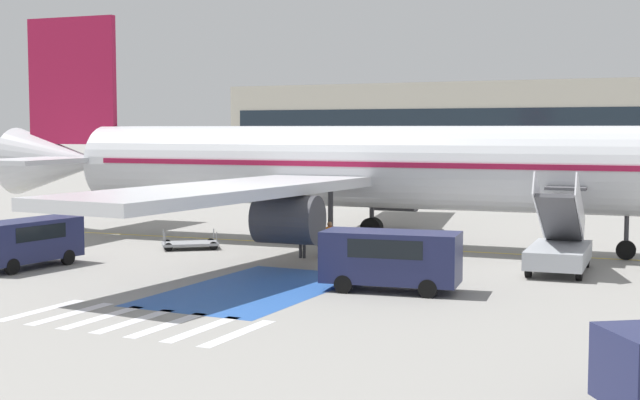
% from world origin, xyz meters
% --- Properties ---
extents(ground_plane, '(600.00, 600.00, 0.00)m').
position_xyz_m(ground_plane, '(0.00, 0.00, 0.00)').
color(ground_plane, gray).
extents(apron_leadline_yellow, '(75.16, 6.42, 0.01)m').
position_xyz_m(apron_leadline_yellow, '(0.98, 0.87, 0.00)').
color(apron_leadline_yellow, gold).
rests_on(apron_leadline_yellow, ground_plane).
extents(apron_stand_patch_blue, '(5.11, 9.28, 0.01)m').
position_xyz_m(apron_stand_patch_blue, '(0.98, -11.40, 0.00)').
color(apron_stand_patch_blue, '#2856A8').
rests_on(apron_stand_patch_blue, ground_plane).
extents(apron_walkway_bar_0, '(0.44, 3.60, 0.01)m').
position_xyz_m(apron_walkway_bar_0, '(-3.22, -17.55, 0.00)').
color(apron_walkway_bar_0, silver).
rests_on(apron_walkway_bar_0, ground_plane).
extents(apron_walkway_bar_1, '(0.44, 3.60, 0.01)m').
position_xyz_m(apron_walkway_bar_1, '(-2.02, -17.55, 0.00)').
color(apron_walkway_bar_1, silver).
rests_on(apron_walkway_bar_1, ground_plane).
extents(apron_walkway_bar_2, '(0.44, 3.60, 0.01)m').
position_xyz_m(apron_walkway_bar_2, '(-0.82, -17.55, 0.00)').
color(apron_walkway_bar_2, silver).
rests_on(apron_walkway_bar_2, ground_plane).
extents(apron_walkway_bar_3, '(0.44, 3.60, 0.01)m').
position_xyz_m(apron_walkway_bar_3, '(0.38, -17.55, 0.00)').
color(apron_walkway_bar_3, silver).
rests_on(apron_walkway_bar_3, ground_plane).
extents(apron_walkway_bar_4, '(0.44, 3.60, 0.01)m').
position_xyz_m(apron_walkway_bar_4, '(1.58, -17.55, 0.00)').
color(apron_walkway_bar_4, silver).
rests_on(apron_walkway_bar_4, ground_plane).
extents(apron_walkway_bar_5, '(0.44, 3.60, 0.01)m').
position_xyz_m(apron_walkway_bar_5, '(2.78, -17.55, 0.00)').
color(apron_walkway_bar_5, silver).
rests_on(apron_walkway_bar_5, ground_plane).
extents(apron_walkway_bar_6, '(0.44, 3.60, 0.01)m').
position_xyz_m(apron_walkway_bar_6, '(3.98, -17.55, 0.00)').
color(apron_walkway_bar_6, silver).
rests_on(apron_walkway_bar_6, ground_plane).
extents(airliner, '(41.72, 36.62, 11.68)m').
position_xyz_m(airliner, '(0.27, 0.81, 3.85)').
color(airliner, silver).
rests_on(airliner, ground_plane).
extents(boarding_stairs_forward, '(2.59, 5.37, 4.09)m').
position_xyz_m(boarding_stairs_forward, '(9.96, -2.90, 1.00)').
color(boarding_stairs_forward, '#ADB2BA').
rests_on(boarding_stairs_forward, ground_plane).
extents(fuel_tanker, '(3.85, 11.08, 3.45)m').
position_xyz_m(fuel_tanker, '(-7.12, 27.20, 1.74)').
color(fuel_tanker, '#38383D').
rests_on(fuel_tanker, ground_plane).
extents(service_van_1, '(5.00, 2.60, 2.11)m').
position_xyz_m(service_van_1, '(5.46, -9.69, 1.26)').
color(service_van_1, '#1E234C').
rests_on(service_van_1, ground_plane).
extents(service_van_2, '(2.17, 4.82, 1.97)m').
position_xyz_m(service_van_2, '(-9.83, -11.35, 1.19)').
color(service_van_2, '#1E234C').
rests_on(service_van_2, ground_plane).
extents(baggage_cart, '(2.97, 2.79, 0.87)m').
position_xyz_m(baggage_cart, '(-7.06, -3.65, 0.26)').
color(baggage_cart, gray).
rests_on(baggage_cart, ground_plane).
extents(ground_crew_0, '(0.47, 0.33, 1.87)m').
position_xyz_m(ground_crew_0, '(-0.95, -3.93, 1.09)').
color(ground_crew_0, '#2D2D33').
rests_on(ground_crew_0, ground_plane).
extents(ground_crew_1, '(0.28, 0.45, 1.69)m').
position_xyz_m(ground_crew_1, '(0.43, -4.04, 0.97)').
color(ground_crew_1, black).
rests_on(ground_crew_1, ground_plane).
extents(terminal_building, '(70.20, 12.10, 10.86)m').
position_xyz_m(terminal_building, '(-7.23, 63.46, 5.43)').
color(terminal_building, '#B2AD9E').
rests_on(terminal_building, ground_plane).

